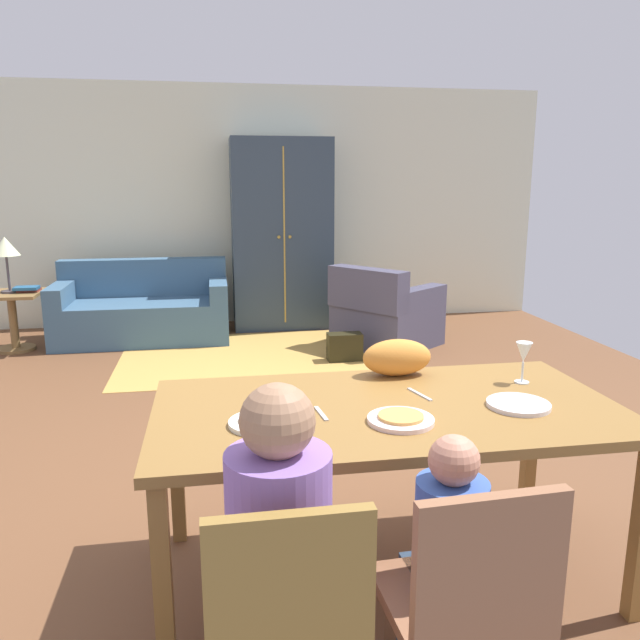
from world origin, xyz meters
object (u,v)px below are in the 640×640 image
object	(u,v)px
book_lower	(28,290)
book_upper	(26,288)
person_man	(279,574)
dining_chair_child	(468,600)
cat	(397,357)
plate_near_man	(262,423)
dining_chair_man	(286,621)
wine_glass	(524,354)
plate_near_child	(401,420)
plate_near_woman	(518,405)
handbag	(345,347)
person_child	(444,581)
armchair	(384,315)
side_table	(12,313)
couch	(143,311)
table_lamp	(5,248)
dining_table	(387,421)
armoire	(282,235)

from	to	relation	value
book_lower	book_upper	distance (m)	0.06
person_man	dining_chair_child	xyz separation A→B (m)	(0.52, -0.18, -0.02)
person_man	cat	size ratio (longest dim) A/B	3.47
plate_near_man	dining_chair_man	xyz separation A→B (m)	(0.00, -0.72, -0.28)
dining_chair_man	plate_near_man	bearing A→B (deg)	90.05
wine_glass	cat	bearing A→B (deg)	158.75
plate_near_child	cat	size ratio (longest dim) A/B	0.78
plate_near_woman	dining_chair_man	xyz separation A→B (m)	(-1.02, -0.74, -0.28)
plate_near_child	handbag	distance (m)	3.48
person_man	handbag	bearing A→B (deg)	75.34
person_man	dining_chair_child	size ratio (longest dim) A/B	1.28
person_child	dining_chair_man	bearing A→B (deg)	-161.51
armchair	handbag	distance (m)	0.71
handbag	dining_chair_child	bearing A→B (deg)	-97.01
plate_near_woman	side_table	size ratio (longest dim) A/B	0.43
person_man	couch	size ratio (longest dim) A/B	0.63
table_lamp	armchair	bearing A→B (deg)	-6.78
person_man	book_upper	distance (m)	5.15
couch	book_upper	world-z (taller)	couch
side_table	plate_near_child	bearing A→B (deg)	-58.42
wine_glass	armchair	distance (m)	3.56
plate_near_man	book_lower	xyz separation A→B (m)	(-1.97, 4.26, -0.18)
armchair	dining_table	bearing A→B (deg)	-105.36
wine_glass	book_upper	xyz separation A→B (m)	(-3.15, 3.91, -0.27)
table_lamp	armoire	bearing A→B (deg)	12.92
person_man	book_upper	world-z (taller)	person_man
dining_table	book_upper	distance (m)	4.79
plate_near_man	side_table	size ratio (longest dim) A/B	0.43
dining_chair_child	book_lower	world-z (taller)	dining_chair_child
plate_near_woman	dining_chair_man	bearing A→B (deg)	-144.00
plate_near_man	plate_near_child	size ratio (longest dim) A/B	1.00
wine_glass	cat	xyz separation A→B (m)	(-0.52, 0.20, -0.05)
person_man	side_table	distance (m)	5.23
wine_glass	armoire	world-z (taller)	armoire
plate_near_woman	cat	world-z (taller)	cat
side_table	table_lamp	size ratio (longest dim) A/B	1.07
dining_table	book_upper	world-z (taller)	dining_table
plate_near_child	plate_near_woman	xyz separation A→B (m)	(0.51, 0.08, 0.00)
plate_near_man	side_table	xyz separation A→B (m)	(-2.12, 4.23, -0.39)
person_man	couch	bearing A→B (deg)	100.29
plate_near_woman	book_upper	world-z (taller)	plate_near_woman
dining_table	dining_chair_child	world-z (taller)	dining_chair_child
plate_near_man	person_child	bearing A→B (deg)	-47.29
dining_table	plate_near_child	bearing A→B (deg)	-90.00
side_table	table_lamp	distance (m)	0.63
book_upper	armchair	bearing A→B (deg)	-6.88
person_child	handbag	distance (m)	3.92
plate_near_woman	table_lamp	xyz separation A→B (m)	(-3.15, 4.21, 0.24)
person_child	cat	bearing A→B (deg)	81.81
armoire	side_table	distance (m)	2.87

